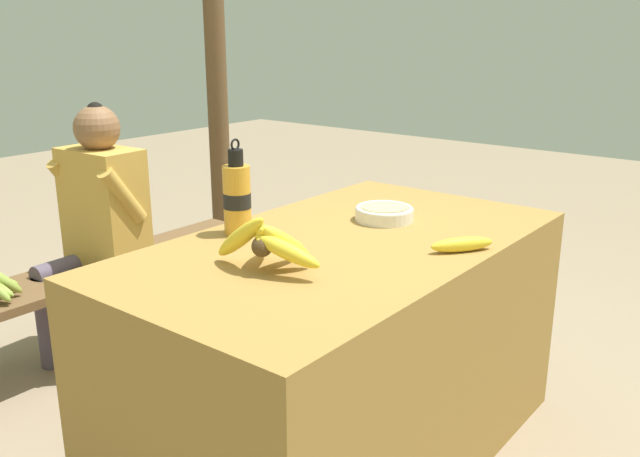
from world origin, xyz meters
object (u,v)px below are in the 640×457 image
at_px(serving_bowl, 384,212).
at_px(wooden_bench, 92,281).
at_px(water_bottle, 237,198).
at_px(loose_banana_front, 462,244).
at_px(seated_vendor, 96,218).
at_px(support_post_far, 216,72).
at_px(banana_bunch_ripe, 268,243).

height_order(serving_bowl, wooden_bench, serving_bowl).
relative_size(water_bottle, loose_banana_front, 1.64).
height_order(loose_banana_front, seated_vendor, seated_vendor).
relative_size(serving_bowl, support_post_far, 0.09).
distance_m(serving_bowl, seated_vendor, 1.24).
relative_size(seated_vendor, support_post_far, 0.48).
distance_m(serving_bowl, wooden_bench, 1.34).
bearing_deg(wooden_bench, water_bottle, -94.09).
height_order(serving_bowl, loose_banana_front, serving_bowl).
relative_size(banana_bunch_ripe, wooden_bench, 0.21).
bearing_deg(banana_bunch_ripe, serving_bowl, 2.32).
relative_size(loose_banana_front, support_post_far, 0.08).
distance_m(loose_banana_front, wooden_bench, 1.64).
xyz_separation_m(wooden_bench, seated_vendor, (0.03, -0.03, 0.27)).
xyz_separation_m(water_bottle, seated_vendor, (0.09, 0.91, -0.24)).
bearing_deg(support_post_far, water_bottle, -131.53).
bearing_deg(loose_banana_front, seated_vendor, 96.64).
bearing_deg(wooden_bench, seated_vendor, -53.32).
xyz_separation_m(water_bottle, support_post_far, (1.14, 1.29, 0.27)).
xyz_separation_m(loose_banana_front, seated_vendor, (-0.18, 1.54, -0.15)).
bearing_deg(serving_bowl, water_bottle, 146.30).
relative_size(water_bottle, seated_vendor, 0.28).
bearing_deg(banana_bunch_ripe, loose_banana_front, -35.91).
relative_size(loose_banana_front, seated_vendor, 0.17).
height_order(banana_bunch_ripe, serving_bowl, banana_bunch_ripe).
relative_size(water_bottle, support_post_far, 0.13).
xyz_separation_m(serving_bowl, loose_banana_front, (-0.14, -0.35, -0.01)).
bearing_deg(loose_banana_front, serving_bowl, 68.98).
bearing_deg(water_bottle, loose_banana_front, -66.46).
relative_size(wooden_bench, seated_vendor, 1.56).
bearing_deg(serving_bowl, loose_banana_front, -111.02).
distance_m(serving_bowl, loose_banana_front, 0.38).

